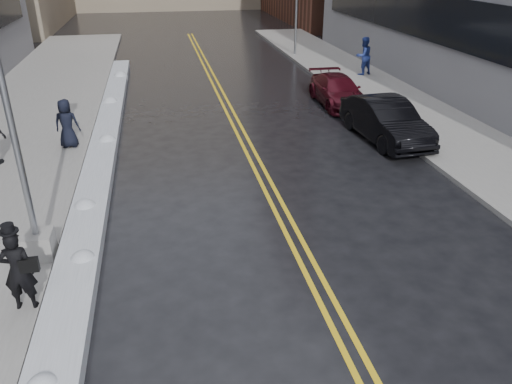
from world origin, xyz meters
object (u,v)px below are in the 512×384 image
pedestrian_c (67,123)px  traffic_signal (297,1)px  lamppost (19,157)px  pedestrian_fedora (18,271)px  fire_hydrant (398,108)px  car_maroon (338,91)px  pedestrian_east (364,56)px  car_black (386,120)px

pedestrian_c → traffic_signal: bearing=-120.7°
lamppost → pedestrian_fedora: (0.06, -1.76, -1.56)m
fire_hydrant → lamppost: bearing=-147.0°
pedestrian_fedora → car_maroon: bearing=-128.0°
pedestrian_east → traffic_signal: bearing=-90.3°
fire_hydrant → pedestrian_east: pedestrian_east is taller
lamppost → car_black: size_ratio=1.67×
lamppost → car_black: 12.46m
pedestrian_east → pedestrian_fedora: bearing=33.7°
traffic_signal → car_black: 16.30m
pedestrian_fedora → traffic_signal: bearing=-113.9°
fire_hydrant → pedestrian_fedora: (-12.24, -9.76, 0.42)m
lamppost → fire_hydrant: lamppost is taller
pedestrian_east → car_maroon: size_ratio=0.46×
car_black → car_maroon: (-0.11, 4.76, -0.12)m
traffic_signal → pedestrian_east: size_ratio=3.03×
pedestrian_fedora → car_maroon: 16.39m
fire_hydrant → traffic_signal: bearing=92.0°
pedestrian_c → pedestrian_east: (14.10, 8.49, 0.16)m
pedestrian_c → car_black: 11.13m
fire_hydrant → traffic_signal: (-0.50, 14.00, 2.85)m
pedestrian_c → lamppost: bearing=100.5°
traffic_signal → pedestrian_c: (-12.08, -14.95, -2.42)m
traffic_signal → pedestrian_east: bearing=-72.6°
pedestrian_east → car_black: 10.07m
fire_hydrant → pedestrian_c: pedestrian_c is taller
fire_hydrant → pedestrian_fedora: size_ratio=0.45×
pedestrian_fedora → car_maroon: size_ratio=0.38×
pedestrian_c → car_maroon: size_ratio=0.38×
pedestrian_east → pedestrian_c: bearing=13.3°
pedestrian_fedora → car_black: pedestrian_fedora is taller
pedestrian_fedora → pedestrian_east: pedestrian_east is taller
pedestrian_c → pedestrian_east: bearing=-140.7°
lamppost → car_maroon: (10.69, 10.71, -1.90)m
lamppost → car_maroon: lamppost is taller
lamppost → pedestrian_east: size_ratio=3.85×
car_black → car_maroon: bearing=87.4°
fire_hydrant → pedestrian_east: bearing=78.5°
traffic_signal → car_black: size_ratio=1.31×
lamppost → car_black: bearing=28.9°
fire_hydrant → car_maroon: size_ratio=0.17×
traffic_signal → car_black: traffic_signal is taller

